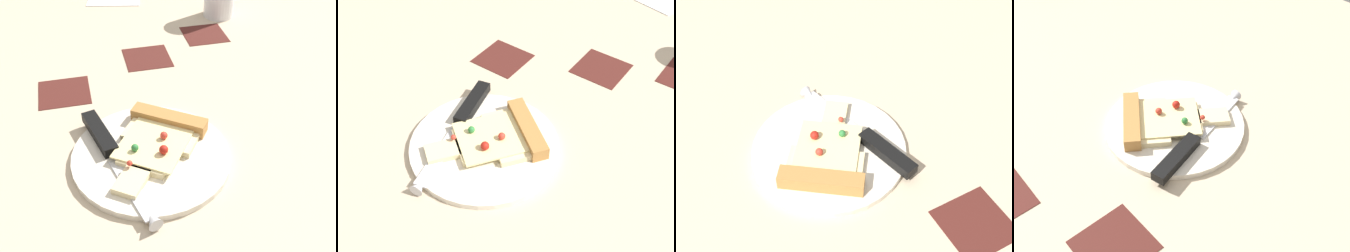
# 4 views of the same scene
# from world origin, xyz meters

# --- Properties ---
(ground_plane) EXTENTS (1.35, 1.35, 0.03)m
(ground_plane) POSITION_xyz_m (-0.00, -0.00, -0.01)
(ground_plane) COLOR #C6B293
(ground_plane) RESTS_ON ground
(plate) EXTENTS (0.23, 0.23, 0.01)m
(plate) POSITION_xyz_m (0.05, -0.09, 0.01)
(plate) COLOR silver
(plate) RESTS_ON ground_plane
(pizza_slice) EXTENTS (0.19, 0.16, 0.03)m
(pizza_slice) POSITION_xyz_m (0.03, -0.07, 0.02)
(pizza_slice) COLOR beige
(pizza_slice) RESTS_ON plate
(knife) EXTENTS (0.24, 0.08, 0.02)m
(knife) POSITION_xyz_m (0.04, -0.14, 0.02)
(knife) COLOR silver
(knife) RESTS_ON plate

